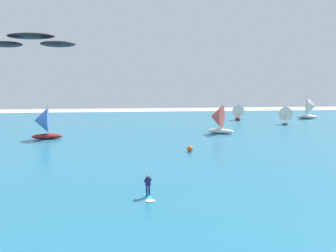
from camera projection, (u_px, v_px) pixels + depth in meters
The scene contains 9 objects.
ocean at pixel (151, 133), 55.97m from camera, with size 160.00×90.00×0.10m, color #236B89.
kitesurfer at pixel (148, 190), 24.00m from camera, with size 0.78×2.00×1.67m.
kite at pixel (31, 41), 24.58m from camera, with size 6.79×3.02×1.00m.
sailboat_leading at pixel (217, 119), 55.49m from camera, with size 4.73×4.25×5.26m.
sailboat_far_left at pixel (42, 123), 49.51m from camera, with size 4.65×4.00×5.31m.
sailboat_heeled_over at pixel (238, 112), 76.97m from camera, with size 2.89×3.39×3.93m.
sailboat_far_right at pixel (285, 115), 69.09m from camera, with size 3.15×3.54×3.97m.
sailboat_near_shore at pixel (310, 108), 79.69m from camera, with size 4.99×4.42×5.60m.
marker_buoy at pixel (190, 149), 40.42m from camera, with size 0.72×0.72×0.72m, color #E55919.
Camera 1 is at (-3.77, -5.68, 8.24)m, focal length 35.62 mm.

